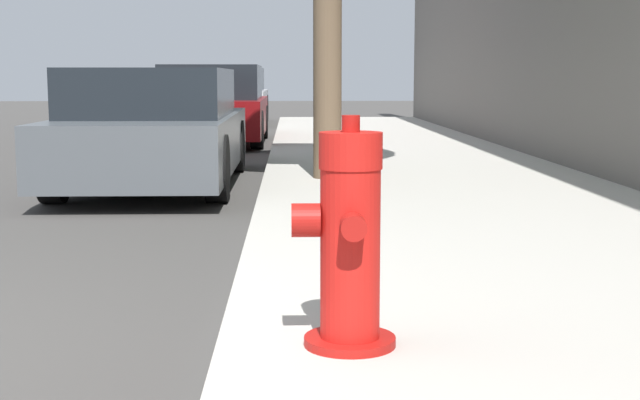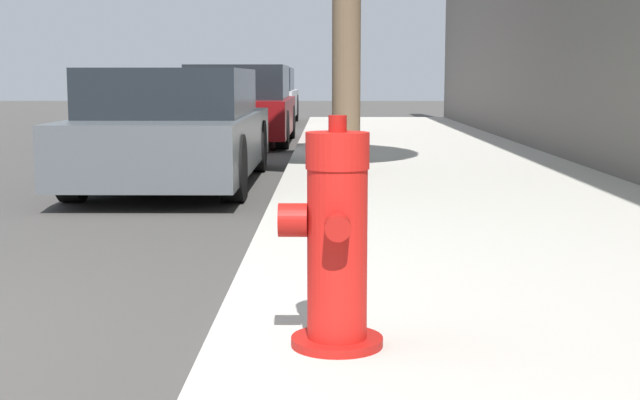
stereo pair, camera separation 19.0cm
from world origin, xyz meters
name	(u,v)px [view 2 (the right image)]	position (x,y,z in m)	size (l,w,h in m)	color
fire_hydrant	(336,242)	(2.42, 0.07, 0.52)	(0.40, 0.41, 0.89)	#A91511
parked_car_near	(176,129)	(0.78, 6.16, 0.60)	(1.69, 4.33, 1.23)	#4C5156
parked_car_mid	(240,106)	(0.86, 12.19, 0.65)	(1.78, 4.09, 1.35)	maroon
parked_car_far	(260,97)	(0.70, 18.73, 0.67)	(1.79, 4.23, 1.37)	#B7B7BC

